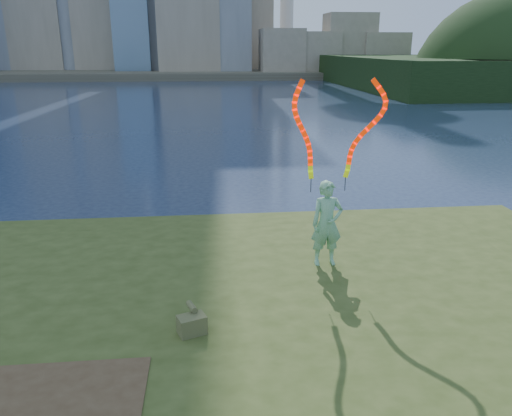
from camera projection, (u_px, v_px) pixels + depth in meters
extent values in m
plane|color=#1B2843|center=(195.00, 339.00, 9.44)|extent=(320.00, 320.00, 0.00)
cube|color=#344317|center=(191.00, 399.00, 7.23)|extent=(17.00, 15.00, 0.30)
cube|color=#344317|center=(191.00, 376.00, 7.34)|extent=(14.00, 12.00, 0.30)
cube|color=#484335|center=(202.00, 72.00, 99.17)|extent=(320.00, 40.00, 1.20)
imported|color=#177736|center=(327.00, 223.00, 10.52)|extent=(0.69, 0.47, 1.84)
cylinder|color=black|center=(311.00, 185.00, 10.34)|extent=(0.02, 0.02, 0.30)
cylinder|color=black|center=(345.00, 184.00, 10.44)|extent=(0.02, 0.02, 0.30)
cube|color=#464E28|center=(192.00, 325.00, 8.12)|extent=(0.52, 0.43, 0.32)
cylinder|color=#464E28|center=(192.00, 307.00, 8.26)|extent=(0.20, 0.31, 0.11)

